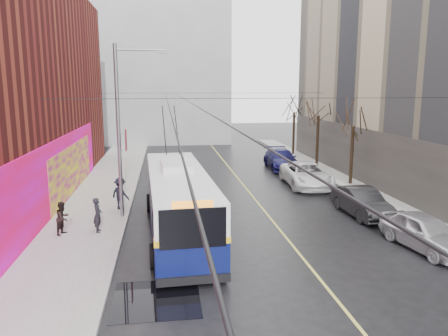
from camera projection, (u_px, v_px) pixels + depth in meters
The scene contains 21 objects.
ground at pixel (292, 302), 14.20m from camera, with size 140.00×140.00×0.00m, color black.
sidewalk_left at pixel (95, 208), 24.81m from camera, with size 4.00×60.00×0.15m, color gray.
sidewalk_right at pixel (377, 198), 27.07m from camera, with size 2.00×60.00×0.15m, color gray.
lane_line at pixel (252, 196), 28.03m from camera, with size 0.12×50.00×0.01m, color #BFB74C.
building_far at pixel (147, 70), 55.56m from camera, with size 20.50×12.10×18.00m.
streetlight_pole at pixel (122, 127), 22.23m from camera, with size 2.65×0.60×9.00m.
catenary_wires at pixel (187, 97), 27.10m from camera, with size 18.00×60.00×0.22m.
tree_near at pixel (354, 115), 30.07m from camera, with size 3.20×3.20×6.40m.
tree_mid at pixel (319, 106), 36.83m from camera, with size 3.20×3.20×6.68m.
tree_far at pixel (294, 104), 43.67m from camera, with size 3.20×3.20×6.57m.
puddle at pixel (157, 299), 14.36m from camera, with size 2.85×2.85×0.01m, color black.
pigeons_flying at pixel (194, 75), 23.06m from camera, with size 3.66×1.82×1.55m.
trolleybus at pixel (178, 200), 20.59m from camera, with size 3.35×12.38×5.81m.
parked_car_a at pixel (425, 232), 18.69m from camera, with size 1.81×4.51×1.54m, color silver.
parked_car_b at pixel (362, 202), 23.55m from camera, with size 1.61×4.60×1.52m, color black.
parked_car_c at pixel (306, 175), 30.54m from camera, with size 2.75×5.96×1.66m, color white.
parked_car_d at pixel (281, 159), 37.04m from camera, with size 2.30×5.65×1.64m, color #16154C.
following_car at pixel (184, 173), 31.71m from camera, with size 1.61×4.01×1.36m, color silver.
pedestrian_a at pixel (98, 215), 20.46m from camera, with size 0.60×0.39×1.65m, color black.
pedestrian_b at pixel (63, 218), 20.15m from camera, with size 0.75×0.59×1.55m, color black.
pedestrian_c at pixel (120, 194), 24.25m from camera, with size 1.15×0.66×1.79m, color black.
Camera 1 is at (-3.97, -12.73, 6.90)m, focal length 35.00 mm.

